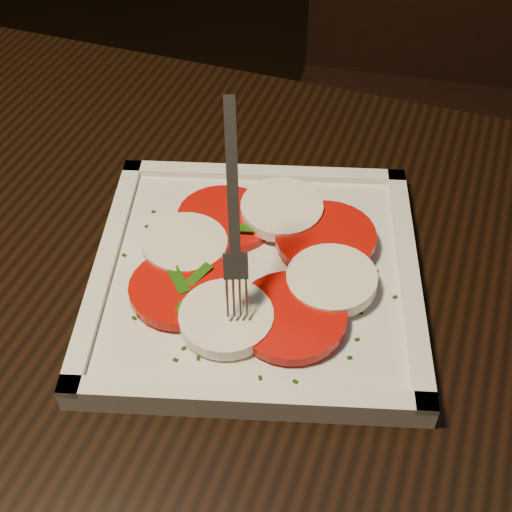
{
  "coord_description": "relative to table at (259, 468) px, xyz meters",
  "views": [
    {
      "loc": [
        0.04,
        -0.09,
        1.16
      ],
      "look_at": [
        -0.1,
        0.27,
        0.78
      ],
      "focal_mm": 50.0,
      "sensor_mm": 36.0,
      "label": 1
    }
  ],
  "objects": [
    {
      "name": "chair",
      "position": [
        -0.04,
        0.85,
        -0.12
      ],
      "size": [
        0.48,
        0.48,
        0.93
      ],
      "rotation": [
        0.0,
        0.0,
        0.15
      ],
      "color": "black",
      "rests_on": "ground"
    },
    {
      "name": "fork",
      "position": [
        -0.05,
        0.07,
        0.2
      ],
      "size": [
        0.05,
        0.07,
        0.14
      ],
      "primitive_type": null,
      "rotation": [
        0.0,
        0.0,
        0.44
      ],
      "color": "white",
      "rests_on": "caprese_salad"
    },
    {
      "name": "plate",
      "position": [
        -0.04,
        0.1,
        0.11
      ],
      "size": [
        0.32,
        0.32,
        0.01
      ],
      "primitive_type": "cube",
      "rotation": [
        0.0,
        0.0,
        0.32
      ],
      "color": "white",
      "rests_on": "table"
    },
    {
      "name": "caprese_salad",
      "position": [
        -0.04,
        0.1,
        0.12
      ],
      "size": [
        0.22,
        0.21,
        0.02
      ],
      "color": "#CA0804",
      "rests_on": "plate"
    },
    {
      "name": "table",
      "position": [
        0.0,
        0.0,
        0.0
      ],
      "size": [
        1.23,
        0.85,
        0.75
      ],
      "rotation": [
        0.0,
        0.0,
        0.04
      ],
      "color": "black",
      "rests_on": "ground"
    }
  ]
}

